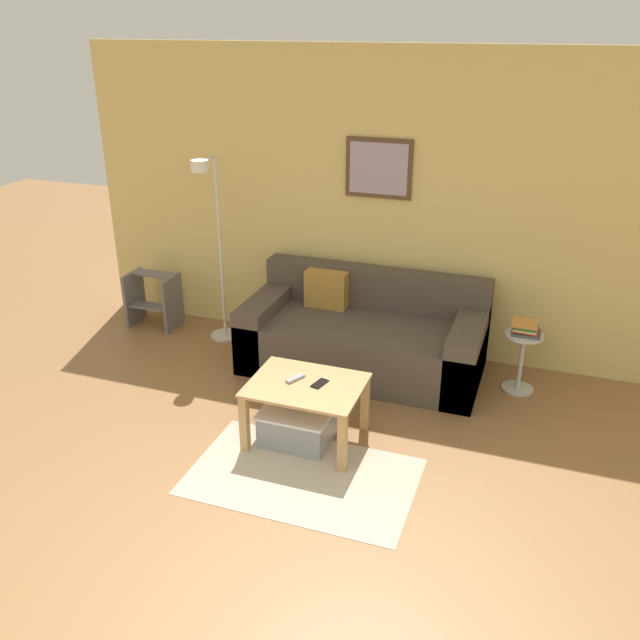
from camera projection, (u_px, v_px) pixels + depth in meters
wall_back at (392, 206)px, 5.66m from camera, size 5.60×0.09×2.55m
area_rug at (303, 476)px, 4.39m from camera, size 1.46×0.90×0.01m
couch at (364, 337)px, 5.67m from camera, size 1.96×0.93×0.77m
coffee_table at (306, 395)px, 4.64m from camera, size 0.77×0.60×0.44m
storage_bin at (299, 423)px, 4.74m from camera, size 0.49×0.45×0.25m
floor_lamp at (214, 246)px, 5.87m from camera, size 0.28×0.47×1.68m
side_table at (521, 357)px, 5.31m from camera, size 0.29×0.29×0.49m
book_stack at (525, 328)px, 5.21m from camera, size 0.23×0.18×0.10m
remote_control at (295, 378)px, 4.65m from camera, size 0.10×0.15×0.02m
cell_phone at (320, 384)px, 4.60m from camera, size 0.10×0.15×0.01m
step_stool at (153, 298)px, 6.45m from camera, size 0.46×0.32×0.51m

